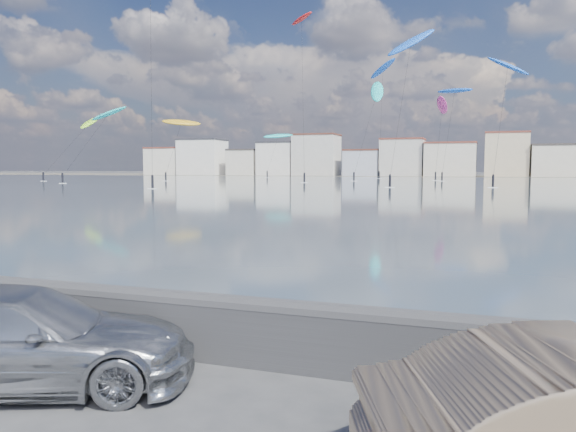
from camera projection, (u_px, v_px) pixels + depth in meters
The scene contains 16 objects.
bay_water at pixel (456, 185), 92.47m from camera, with size 500.00×177.00×0.00m, color #3A4D55.
far_shore_strip at pixel (470, 176), 194.58m from camera, with size 500.00×60.00×0.00m, color #4C473D.
seawall at pixel (201, 323), 8.84m from camera, with size 400.00×0.36×1.08m.
far_buildings at pixel (474, 158), 180.45m from camera, with size 240.79×13.26×14.60m.
car_silver at pixel (20, 339), 7.69m from camera, with size 1.92×4.73×1.37m, color #A2A4A9.
kitesurfer_0 at pixel (181, 123), 132.41m from camera, with size 9.20×15.84×14.81m.
kitesurfer_1 at pixel (383, 70), 153.71m from camera, with size 8.71×10.99×32.85m.
kitesurfer_2 at pixel (89, 124), 133.62m from camera, with size 2.74×19.29×15.64m.
kitesurfer_3 at pixel (455, 91), 124.99m from camera, with size 9.61×12.08×20.93m.
kitesurfer_4 at pixel (442, 106), 137.07m from camera, with size 2.90×18.59×20.53m.
kitesurfer_5 at pixel (302, 21), 114.69m from camera, with size 7.97×13.08×34.49m.
kitesurfer_7 at pixel (278, 136), 171.16m from camera, with size 9.13×15.69×13.80m.
kitesurfer_8 at pixel (508, 68), 94.05m from camera, with size 7.50×17.57×22.11m.
kitesurfer_9 at pixel (377, 92), 127.34m from camera, with size 5.69×15.35×23.38m.
kitesurfer_12 at pixel (108, 115), 117.60m from camera, with size 8.19×18.32×16.03m.
kitesurfer_14 at pixel (411, 45), 86.38m from camera, with size 8.18×8.77×24.96m.
Camera 1 is at (4.13, -5.03, 3.04)m, focal length 35.00 mm.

